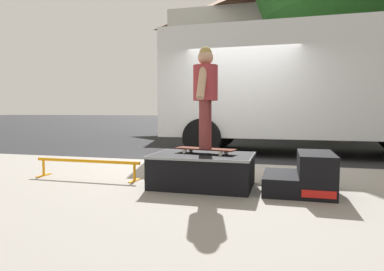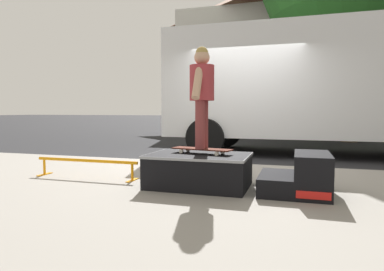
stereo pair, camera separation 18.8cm
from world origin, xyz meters
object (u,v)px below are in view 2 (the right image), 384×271
(kicker_ramp, at_px, (301,177))
(skateboard, at_px, (202,149))
(skater_kid, at_px, (202,89))
(grind_rail, at_px, (86,163))
(skate_box, at_px, (199,169))
(box_truck, at_px, (312,85))

(kicker_ramp, relative_size, skateboard, 1.01)
(kicker_ramp, height_order, skater_kid, skater_kid)
(kicker_ramp, xyz_separation_m, skater_kid, (-1.20, 0.06, 1.03))
(skateboard, bearing_deg, skater_kid, -90.90)
(skater_kid, bearing_deg, grind_rail, 179.36)
(skate_box, height_order, grind_rail, skate_box)
(grind_rail, height_order, skateboard, skateboard)
(skate_box, bearing_deg, kicker_ramp, -0.02)
(kicker_ramp, bearing_deg, grind_rail, 178.50)
(skateboard, distance_m, skater_kid, 0.76)
(kicker_ramp, bearing_deg, skateboard, 177.26)
(skate_box, height_order, box_truck, box_truck)
(skateboard, xyz_separation_m, skater_kid, (-0.00, -0.00, 0.76))
(grind_rail, height_order, skater_kid, skater_kid)
(skater_kid, bearing_deg, box_truck, 72.15)
(kicker_ramp, relative_size, grind_rail, 0.50)
(grind_rail, distance_m, box_truck, 5.79)
(kicker_ramp, distance_m, skater_kid, 1.58)
(grind_rail, bearing_deg, skater_kid, -0.64)
(box_truck, bearing_deg, skater_kid, -107.85)
(skate_box, distance_m, kicker_ramp, 1.22)
(skate_box, xyz_separation_m, box_truck, (1.51, 4.70, 1.36))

